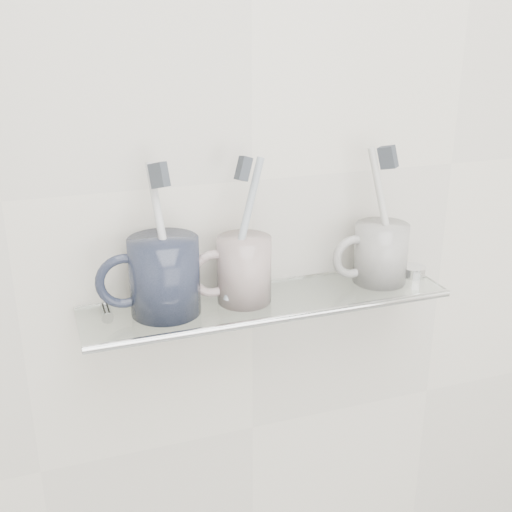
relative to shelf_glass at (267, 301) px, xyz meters
name	(u,v)px	position (x,y,z in m)	size (l,w,h in m)	color
wall_back	(252,180)	(0.00, 0.06, 0.15)	(2.50, 2.50, 0.00)	silver
shelf_glass	(267,301)	(0.00, 0.00, 0.00)	(0.50, 0.12, 0.01)	silver
shelf_rail	(282,319)	(0.00, -0.06, 0.00)	(0.01, 0.01, 0.50)	silver
bracket_left	(107,317)	(-0.21, 0.05, -0.01)	(0.02, 0.02, 0.03)	silver
bracket_right	(385,277)	(0.21, 0.05, -0.01)	(0.02, 0.02, 0.03)	silver
mug_left	(165,276)	(-0.14, 0.00, 0.05)	(0.09, 0.09, 0.10)	black
mug_left_handle	(124,281)	(-0.19, 0.00, 0.05)	(0.07, 0.07, 0.01)	black
toothbrush_left	(163,238)	(-0.14, 0.00, 0.10)	(0.01, 0.01, 0.19)	silver
bristles_left	(159,175)	(-0.14, 0.00, 0.19)	(0.01, 0.02, 0.03)	#343A42
mug_center	(244,270)	(-0.03, 0.00, 0.05)	(0.07, 0.07, 0.09)	silver
mug_center_handle	(213,274)	(-0.07, 0.00, 0.05)	(0.07, 0.07, 0.01)	silver
toothbrush_center	(244,229)	(-0.03, 0.00, 0.10)	(0.01, 0.01, 0.19)	#899FAB
bristles_center	(243,169)	(-0.03, 0.00, 0.19)	(0.01, 0.02, 0.03)	#343A42
mug_right	(381,253)	(0.17, 0.00, 0.05)	(0.08, 0.08, 0.09)	white
mug_right_handle	(353,257)	(0.13, 0.00, 0.05)	(0.06, 0.06, 0.01)	white
toothbrush_right	(384,214)	(0.17, 0.00, 0.10)	(0.01, 0.01, 0.19)	beige
bristles_right	(388,157)	(0.17, 0.00, 0.19)	(0.01, 0.02, 0.03)	#343A42
chrome_cap	(413,271)	(0.23, 0.00, 0.01)	(0.04, 0.04, 0.02)	silver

